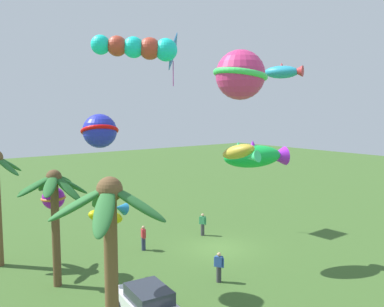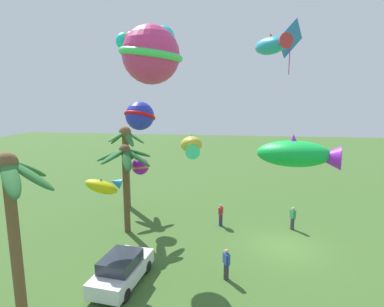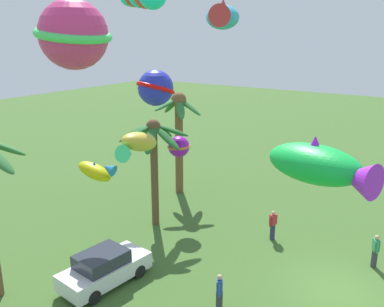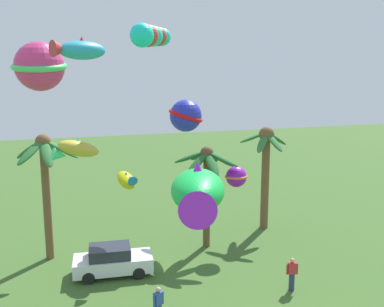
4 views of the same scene
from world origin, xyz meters
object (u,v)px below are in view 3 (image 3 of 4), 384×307
Objects in this scene: spectator_1 at (375,251)px; kite_fish_7 at (319,165)px; kite_fish_4 at (138,143)px; palm_tree_1 at (154,144)px; spectator_2 at (219,293)px; spectator_0 at (273,225)px; kite_fish_0 at (97,171)px; palm_tree_2 at (179,123)px; kite_ball_3 at (156,88)px; kite_ball_6 at (73,35)px; parked_car_0 at (104,268)px; kite_ball_5 at (179,147)px; kite_fish_8 at (223,17)px.

kite_fish_7 is (-6.15, 1.12, 5.53)m from spectator_1.
palm_tree_1 is at bearing 36.26° from kite_fish_4.
palm_tree_1 is 9.13m from spectator_2.
spectator_0 is 9.43m from kite_fish_0.
palm_tree_2 is 2.94× the size of kite_ball_3.
palm_tree_1 is at bearing -160.10° from palm_tree_2.
spectator_0 is 0.80× the size of kite_fish_4.
kite_ball_6 is at bearing -155.62° from palm_tree_2.
spectator_1 is 0.69× the size of kite_ball_3.
kite_ball_3 is (3.97, 0.17, 7.17)m from parked_car_0.
kite_fish_4 reaches higher than kite_ball_5.
kite_fish_0 reaches higher than parked_car_0.
palm_tree_1 is at bearing 7.69° from kite_fish_0.
kite_fish_4 reaches higher than kite_fish_0.
spectator_0 reaches higher than parked_car_0.
spectator_1 is (7.79, -9.27, 0.06)m from parked_car_0.
kite_ball_3 is 0.57× the size of kite_fish_7.
palm_tree_2 is at bearing 18.77° from parked_car_0.
spectator_1 is 8.34m from kite_fish_7.
spectator_2 is at bearing -134.80° from kite_ball_5.
spectator_0 is at bearing -40.12° from kite_fish_0.
kite_ball_3 reaches higher than palm_tree_1.
spectator_0 is 14.27m from kite_ball_6.
spectator_0 is 0.84× the size of kite_fish_8.
palm_tree_1 is at bearing 42.66° from kite_ball_3.
spectator_0 and spectator_2 have the same top height.
parked_car_0 is 2.84× the size of kite_ball_5.
palm_tree_2 is at bearing 42.28° from spectator_2.
kite_fish_8 is at bearing 152.45° from kite_fish_7.
kite_fish_7 is (1.64, -8.15, 5.59)m from parked_car_0.
kite_fish_4 reaches higher than parked_car_0.
kite_ball_5 is 13.58m from kite_fish_8.
kite_fish_0 is 0.89× the size of kite_ball_3.
kite_ball_5 is (3.44, 1.19, -3.72)m from kite_ball_3.
spectator_2 is (-9.40, -8.55, -3.91)m from palm_tree_2.
parked_car_0 is 2.56× the size of spectator_2.
kite_ball_5 is (9.12, 5.01, -2.92)m from kite_fish_4.
palm_tree_1 is at bearing 26.68° from kite_ball_6.
parked_car_0 is at bearing -169.58° from kite_ball_5.
kite_fish_8 is at bearing -130.27° from kite_ball_3.
palm_tree_2 is 9.27m from spectator_0.
kite_fish_0 is (1.07, 1.23, 3.81)m from parked_car_0.
palm_tree_1 reaches higher than spectator_2.
kite_ball_3 is at bearing 49.73° from kite_fish_8.
kite_ball_3 reaches higher than kite_fish_7.
kite_fish_7 is (-6.05, -3.80, 5.53)m from spectator_0.
spectator_1 is 11.17m from kite_ball_5.
kite_fish_4 reaches higher than spectator_2.
palm_tree_2 is 16.83m from kite_fish_8.
kite_ball_6 is at bearing -159.45° from kite_ball_5.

